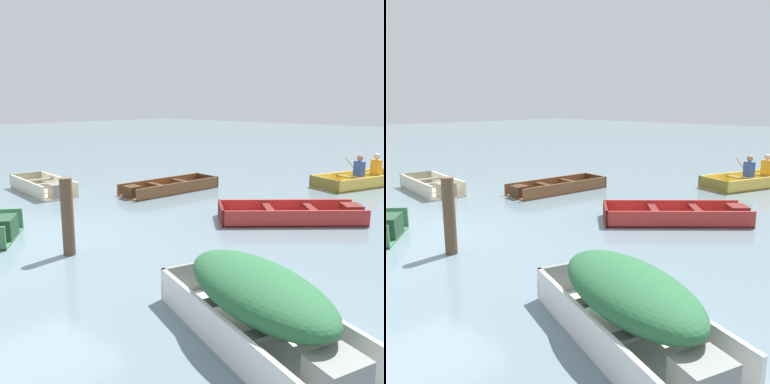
# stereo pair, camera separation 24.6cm
# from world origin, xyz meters

# --- Properties ---
(ground_plane) EXTENTS (80.00, 80.00, 0.00)m
(ground_plane) POSITION_xyz_m (0.00, 0.00, 0.00)
(ground_plane) COLOR slate
(skiff_red_near_moored) EXTENTS (2.77, 2.77, 0.34)m
(skiff_red_near_moored) POSITION_xyz_m (2.82, 4.39, 0.12)
(skiff_red_near_moored) COLOR #AD2D28
(skiff_red_near_moored) RESTS_ON ground
(skiff_wooden_brown_mid_moored) EXTENTS (1.16, 2.87, 0.31)m
(skiff_wooden_brown_mid_moored) POSITION_xyz_m (-1.22, 4.49, 0.11)
(skiff_wooden_brown_mid_moored) COLOR brown
(skiff_wooden_brown_mid_moored) RESTS_ON ground
(skiff_white_far_moored) EXTENTS (2.74, 1.77, 0.80)m
(skiff_white_far_moored) POSITION_xyz_m (4.88, 0.10, 0.46)
(skiff_white_far_moored) COLOR white
(skiff_white_far_moored) RESTS_ON ground
(skiff_cream_outer_moored) EXTENTS (2.50, 1.18, 0.39)m
(skiff_cream_outer_moored) POSITION_xyz_m (-3.48, 2.12, 0.14)
(skiff_cream_outer_moored) COLOR beige
(skiff_cream_outer_moored) RESTS_ON ground
(rowboat_yellow_with_crew) EXTENTS (2.28, 3.33, 0.91)m
(rowboat_yellow_with_crew) POSITION_xyz_m (2.28, 9.39, 0.21)
(rowboat_yellow_with_crew) COLOR #E5BC47
(rowboat_yellow_with_crew) RESTS_ON ground
(mooring_post) EXTENTS (0.19, 0.19, 1.25)m
(mooring_post) POSITION_xyz_m (1.23, 0.09, 0.63)
(mooring_post) COLOR brown
(mooring_post) RESTS_ON ground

